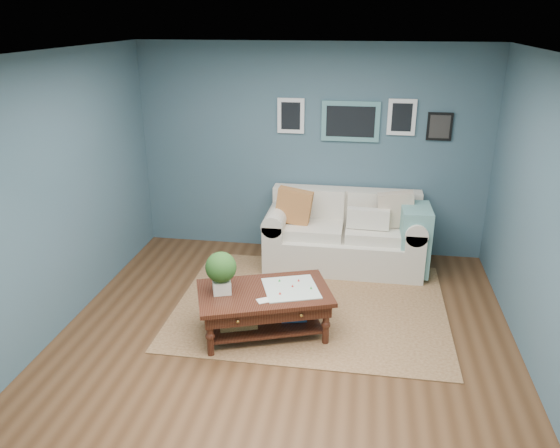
# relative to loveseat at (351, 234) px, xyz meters

# --- Properties ---
(room_shell) EXTENTS (5.00, 5.02, 2.70)m
(room_shell) POSITION_rel_loveseat_xyz_m (-0.56, -1.97, 0.94)
(room_shell) COLOR brown
(room_shell) RESTS_ON ground
(area_rug) EXTENTS (2.91, 2.32, 0.01)m
(area_rug) POSITION_rel_loveseat_xyz_m (-0.38, -1.12, -0.41)
(area_rug) COLOR brown
(area_rug) RESTS_ON ground
(loveseat) EXTENTS (1.99, 0.90, 1.02)m
(loveseat) POSITION_rel_loveseat_xyz_m (0.00, 0.00, 0.00)
(loveseat) COLOR beige
(loveseat) RESTS_ON ground
(coffee_table) EXTENTS (1.45, 1.13, 0.90)m
(coffee_table) POSITION_rel_loveseat_xyz_m (-0.85, -1.77, -0.02)
(coffee_table) COLOR black
(coffee_table) RESTS_ON ground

